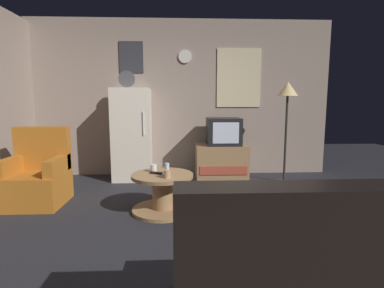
# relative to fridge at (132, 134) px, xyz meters

# --- Properties ---
(ground_plane) EXTENTS (12.00, 12.00, 0.00)m
(ground_plane) POSITION_rel_fridge_xyz_m (0.80, -2.10, -0.75)
(ground_plane) COLOR #232328
(wall_with_art) EXTENTS (5.20, 0.12, 2.67)m
(wall_with_art) POSITION_rel_fridge_xyz_m (0.81, 0.35, 0.59)
(wall_with_art) COLOR gray
(wall_with_art) RESTS_ON ground_plane
(fridge) EXTENTS (0.60, 0.62, 1.77)m
(fridge) POSITION_rel_fridge_xyz_m (0.00, 0.00, 0.00)
(fridge) COLOR silver
(fridge) RESTS_ON ground_plane
(tv_stand) EXTENTS (0.84, 0.53, 0.58)m
(tv_stand) POSITION_rel_fridge_xyz_m (1.47, -0.09, -0.47)
(tv_stand) COLOR #9E754C
(tv_stand) RESTS_ON ground_plane
(crt_tv) EXTENTS (0.54, 0.51, 0.44)m
(crt_tv) POSITION_rel_fridge_xyz_m (1.50, -0.09, 0.05)
(crt_tv) COLOR black
(crt_tv) RESTS_ON tv_stand
(standing_lamp) EXTENTS (0.32, 0.32, 1.59)m
(standing_lamp) POSITION_rel_fridge_xyz_m (2.46, -0.34, 0.60)
(standing_lamp) COLOR #332D28
(standing_lamp) RESTS_ON ground_plane
(coffee_table) EXTENTS (0.72, 0.72, 0.45)m
(coffee_table) POSITION_rel_fridge_xyz_m (0.58, -1.56, -0.53)
(coffee_table) COLOR #9E754C
(coffee_table) RESTS_ON ground_plane
(wine_glass) EXTENTS (0.05, 0.05, 0.15)m
(wine_glass) POSITION_rel_fridge_xyz_m (0.63, -1.66, -0.23)
(wine_glass) COLOR silver
(wine_glass) RESTS_ON coffee_table
(mug_ceramic_white) EXTENTS (0.08, 0.08, 0.09)m
(mug_ceramic_white) POSITION_rel_fridge_xyz_m (0.47, -1.45, -0.26)
(mug_ceramic_white) COLOR silver
(mug_ceramic_white) RESTS_ON coffee_table
(mug_ceramic_tan) EXTENTS (0.08, 0.08, 0.09)m
(mug_ceramic_tan) POSITION_rel_fridge_xyz_m (0.64, -1.75, -0.26)
(mug_ceramic_tan) COLOR tan
(mug_ceramic_tan) RESTS_ON coffee_table
(remote_control) EXTENTS (0.16, 0.09, 0.02)m
(remote_control) POSITION_rel_fridge_xyz_m (0.50, -1.55, -0.29)
(remote_control) COLOR black
(remote_control) RESTS_ON coffee_table
(armchair) EXTENTS (0.68, 0.68, 0.96)m
(armchair) POSITION_rel_fridge_xyz_m (-1.02, -1.20, -0.42)
(armchair) COLOR #B2661E
(armchair) RESTS_ON ground_plane
(couch) EXTENTS (1.70, 0.80, 0.92)m
(couch) POSITION_rel_fridge_xyz_m (1.59, -3.49, -0.44)
(couch) COLOR black
(couch) RESTS_ON ground_plane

